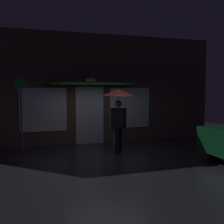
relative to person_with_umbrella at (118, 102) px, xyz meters
The scene contains 5 objects.
ground_plane 1.75m from the person_with_umbrella, 152.36° to the right, with size 18.00×18.00×0.00m, color #26262B.
building_facade 2.19m from the person_with_umbrella, 102.06° to the left, with size 10.63×1.00×4.23m.
person_with_umbrella is the anchor object (origin of this frame).
street_sign_post 3.18m from the person_with_umbrella, 161.89° to the left, with size 0.40×0.07×2.52m.
sidewalk_bollard 1.87m from the person_with_umbrella, 73.53° to the left, with size 0.20×0.20×0.47m, color #9E998E.
Camera 1 is at (-2.95, -8.76, 2.10)m, focal length 47.24 mm.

